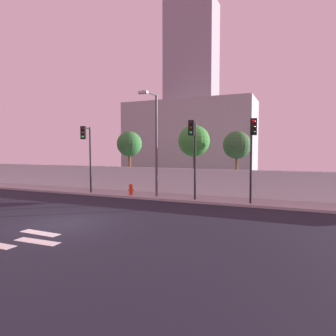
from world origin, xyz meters
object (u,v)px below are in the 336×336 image
(traffic_light_right, at_px, (193,143))
(fire_hydrant, at_px, (131,189))
(traffic_light_left, at_px, (252,143))
(roadside_tree_midleft, at_px, (194,141))
(street_lamp_curbside, at_px, (155,137))
(roadside_tree_leftmost, at_px, (129,144))
(traffic_light_center, at_px, (87,145))
(roadside_tree_midright, at_px, (237,145))

(traffic_light_right, bearing_deg, fire_hydrant, 173.60)
(fire_hydrant, bearing_deg, traffic_light_left, -4.68)
(traffic_light_left, xyz_separation_m, traffic_light_right, (-3.50, 0.15, 0.03))
(traffic_light_left, bearing_deg, roadside_tree_midleft, 140.44)
(traffic_light_right, distance_m, street_lamp_curbside, 2.85)
(traffic_light_left, distance_m, roadside_tree_leftmost, 10.86)
(fire_hydrant, distance_m, roadside_tree_leftmost, 4.89)
(roadside_tree_leftmost, bearing_deg, traffic_light_left, -20.81)
(fire_hydrant, bearing_deg, traffic_light_center, -170.22)
(traffic_light_left, height_order, roadside_tree_midleft, roadside_tree_midleft)
(traffic_light_center, height_order, street_lamp_curbside, street_lamp_curbside)
(street_lamp_curbside, height_order, fire_hydrant, street_lamp_curbside)
(traffic_light_right, xyz_separation_m, roadside_tree_midleft, (-1.17, 3.71, 0.24))
(traffic_light_right, bearing_deg, traffic_light_left, -2.38)
(traffic_light_center, relative_size, traffic_light_right, 0.98)
(traffic_light_left, xyz_separation_m, roadside_tree_midleft, (-4.67, 3.86, 0.27))
(roadside_tree_midleft, distance_m, roadside_tree_midright, 3.15)
(traffic_light_center, xyz_separation_m, roadside_tree_leftmost, (1.28, 3.75, 0.11))
(traffic_light_left, xyz_separation_m, street_lamp_curbside, (-6.29, 0.56, 0.49))
(street_lamp_curbside, xyz_separation_m, fire_hydrant, (-1.89, 0.11, -3.56))
(fire_hydrant, bearing_deg, roadside_tree_leftmost, 121.81)
(street_lamp_curbside, height_order, roadside_tree_leftmost, street_lamp_curbside)
(traffic_light_left, relative_size, roadside_tree_midleft, 0.94)
(roadside_tree_midleft, bearing_deg, traffic_light_center, -151.00)
(traffic_light_left, xyz_separation_m, roadside_tree_midright, (-1.54, 3.86, -0.08))
(traffic_light_left, distance_m, roadside_tree_midright, 4.15)
(roadside_tree_leftmost, distance_m, roadside_tree_midright, 8.61)
(traffic_light_center, bearing_deg, traffic_light_right, 0.28)
(traffic_light_right, height_order, roadside_tree_leftmost, traffic_light_right)
(traffic_light_left, bearing_deg, roadside_tree_leftmost, 159.19)
(traffic_light_right, distance_m, fire_hydrant, 5.63)
(traffic_light_center, height_order, roadside_tree_leftmost, traffic_light_center)
(traffic_light_right, distance_m, roadside_tree_midleft, 3.90)
(traffic_light_center, relative_size, roadside_tree_midleft, 0.93)
(traffic_light_right, bearing_deg, street_lamp_curbside, 171.62)
(traffic_light_right, relative_size, street_lamp_curbside, 0.72)
(traffic_light_right, xyz_separation_m, roadside_tree_midright, (1.96, 3.71, -0.11))
(traffic_light_right, height_order, street_lamp_curbside, street_lamp_curbside)
(street_lamp_curbside, xyz_separation_m, roadside_tree_midright, (4.75, 3.30, -0.57))
(traffic_light_right, xyz_separation_m, fire_hydrant, (-4.67, 0.52, -3.11))
(traffic_light_right, height_order, roadside_tree_midright, traffic_light_right)
(fire_hydrant, xyz_separation_m, roadside_tree_leftmost, (-1.98, 3.19, 3.14))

